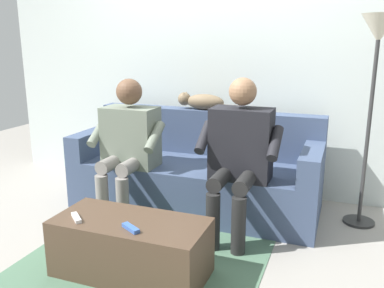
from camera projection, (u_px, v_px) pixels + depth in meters
The scene contains 11 objects.
ground_plane at pixel (162, 241), 2.95m from camera, with size 8.00×8.00×0.00m, color gray.
back_wall at pixel (217, 56), 3.79m from camera, with size 4.52×0.06×2.54m, color silver.
couch at pixel (197, 174), 3.54m from camera, with size 2.07×0.80×0.80m.
coffee_table at pixel (131, 247), 2.50m from camera, with size 0.93×0.43×0.36m.
person_left_seated at pixel (239, 150), 2.95m from camera, with size 0.59×0.55×1.15m.
person_right_seated at pixel (128, 140), 3.28m from camera, with size 0.58×0.50×1.12m.
cat_on_backrest at pixel (201, 101), 3.66m from camera, with size 0.58×0.15×0.15m.
remote_white at pixel (76, 218), 2.46m from camera, with size 0.14×0.03×0.02m, color white.
remote_blue at pixel (131, 228), 2.32m from camera, with size 0.14×0.04×0.02m, color #3860B7.
floor_rug at pixel (144, 261), 2.68m from camera, with size 1.53×1.71×0.01m, color #4C7056.
floor_lamp at pixel (377, 53), 2.93m from camera, with size 0.26×0.26×1.59m.
Camera 1 is at (-1.15, 3.04, 1.40)m, focal length 38.25 mm.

